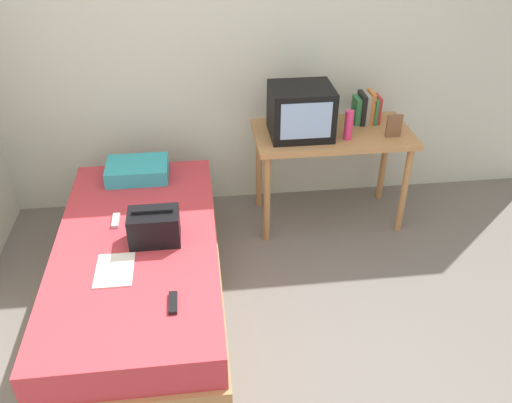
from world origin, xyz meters
The scene contains 13 objects.
ground_plane centered at (0.00, 0.00, 0.00)m, with size 8.00×8.00×0.00m, color slate.
wall_back centered at (0.00, 2.00, 1.30)m, with size 5.20×0.10×2.60m, color silver.
bed centered at (-0.86, 0.71, 0.25)m, with size 1.00×2.00×0.51m.
desk centered at (0.54, 1.55, 0.66)m, with size 1.16×0.60×0.76m.
tv centered at (0.29, 1.53, 0.94)m, with size 0.44×0.39×0.36m.
water_bottle centered at (0.62, 1.42, 0.87)m, with size 0.06×0.06×0.21m, color #E53372.
book_row centered at (0.82, 1.68, 0.87)m, with size 0.19×0.17×0.24m.
picture_frame centered at (0.95, 1.41, 0.85)m, with size 0.11×0.02×0.17m, color brown.
pillow centered at (-0.89, 1.48, 0.57)m, with size 0.44×0.32×0.11m, color #33A8B7.
handbag centered at (-0.74, 0.69, 0.61)m, with size 0.30×0.20×0.22m.
magazine centered at (-0.96, 0.44, 0.52)m, with size 0.21×0.29×0.01m, color white.
remote_dark centered at (-0.63, 0.13, 0.52)m, with size 0.04×0.16×0.02m, color black.
remote_silver centered at (-1.00, 0.92, 0.52)m, with size 0.04×0.14×0.02m, color #B7B7BC.
Camera 1 is at (-0.44, -1.93, 2.46)m, focal length 37.39 mm.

